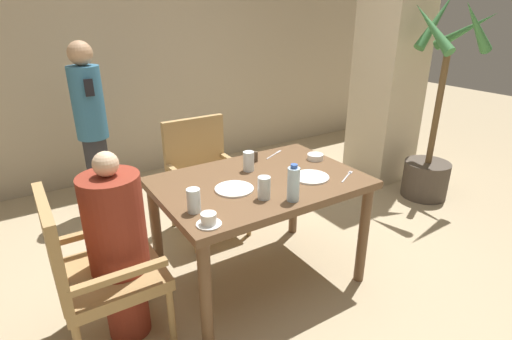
# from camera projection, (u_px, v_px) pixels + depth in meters

# --- Properties ---
(ground_plane) EXTENTS (16.00, 16.00, 0.00)m
(ground_plane) POSITION_uv_depth(u_px,v_px,m) (259.00, 278.00, 2.87)
(ground_plane) COLOR tan
(wall_back) EXTENTS (8.00, 0.06, 2.80)m
(wall_back) POSITION_uv_depth(u_px,v_px,m) (136.00, 48.00, 4.23)
(wall_back) COLOR tan
(wall_back) RESTS_ON ground_plane
(pillar_stone) EXTENTS (0.56, 0.56, 2.70)m
(pillar_stone) POSITION_uv_depth(u_px,v_px,m) (392.00, 54.00, 4.13)
(pillar_stone) COLOR beige
(pillar_stone) RESTS_ON ground_plane
(dining_table) EXTENTS (1.30, 0.90, 0.77)m
(dining_table) POSITION_uv_depth(u_px,v_px,m) (260.00, 193.00, 2.61)
(dining_table) COLOR brown
(dining_table) RESTS_ON ground_plane
(chair_left_side) EXTENTS (0.55, 0.55, 0.95)m
(chair_left_side) POSITION_uv_depth(u_px,v_px,m) (92.00, 267.00, 2.14)
(chair_left_side) COLOR #A88451
(chair_left_side) RESTS_ON ground_plane
(diner_in_left_chair) EXTENTS (0.32, 0.32, 1.14)m
(diner_in_left_chair) POSITION_uv_depth(u_px,v_px,m) (118.00, 247.00, 2.19)
(diner_in_left_chair) COLOR maroon
(diner_in_left_chair) RESTS_ON ground_plane
(chair_far_side) EXTENTS (0.55, 0.55, 0.95)m
(chair_far_side) POSITION_uv_depth(u_px,v_px,m) (204.00, 173.00, 3.35)
(chair_far_side) COLOR #A88451
(chair_far_side) RESTS_ON ground_plane
(standing_host) EXTENTS (0.26, 0.30, 1.55)m
(standing_host) POSITION_uv_depth(u_px,v_px,m) (92.00, 126.00, 3.49)
(standing_host) COLOR #2D2D33
(standing_host) RESTS_ON ground_plane
(potted_palm) EXTENTS (0.64, 0.58, 1.95)m
(potted_palm) POSITION_uv_depth(u_px,v_px,m) (432.00, 144.00, 3.90)
(potted_palm) COLOR #4C4238
(potted_palm) RESTS_ON ground_plane
(plate_main_left) EXTENTS (0.24, 0.24, 0.01)m
(plate_main_left) POSITION_uv_depth(u_px,v_px,m) (234.00, 189.00, 2.42)
(plate_main_left) COLOR white
(plate_main_left) RESTS_ON dining_table
(plate_main_right) EXTENTS (0.24, 0.24, 0.01)m
(plate_main_right) POSITION_uv_depth(u_px,v_px,m) (311.00, 177.00, 2.59)
(plate_main_right) COLOR white
(plate_main_right) RESTS_ON dining_table
(teacup_with_saucer) EXTENTS (0.13, 0.13, 0.07)m
(teacup_with_saucer) POSITION_uv_depth(u_px,v_px,m) (209.00, 220.00, 2.03)
(teacup_with_saucer) COLOR white
(teacup_with_saucer) RESTS_ON dining_table
(bowl_small) EXTENTS (0.12, 0.12, 0.04)m
(bowl_small) POSITION_uv_depth(u_px,v_px,m) (315.00, 157.00, 2.90)
(bowl_small) COLOR white
(bowl_small) RESTS_ON dining_table
(water_bottle) EXTENTS (0.07, 0.07, 0.22)m
(water_bottle) POSITION_uv_depth(u_px,v_px,m) (294.00, 184.00, 2.26)
(water_bottle) COLOR silver
(water_bottle) RESTS_ON dining_table
(glass_tall_near) EXTENTS (0.07, 0.07, 0.13)m
(glass_tall_near) POSITION_uv_depth(u_px,v_px,m) (264.00, 188.00, 2.29)
(glass_tall_near) COLOR silver
(glass_tall_near) RESTS_ON dining_table
(glass_tall_mid) EXTENTS (0.07, 0.07, 0.13)m
(glass_tall_mid) POSITION_uv_depth(u_px,v_px,m) (249.00, 161.00, 2.68)
(glass_tall_mid) COLOR silver
(glass_tall_mid) RESTS_ON dining_table
(glass_tall_far) EXTENTS (0.07, 0.07, 0.13)m
(glass_tall_far) POSITION_uv_depth(u_px,v_px,m) (194.00, 201.00, 2.14)
(glass_tall_far) COLOR silver
(glass_tall_far) RESTS_ON dining_table
(salt_shaker) EXTENTS (0.03, 0.03, 0.08)m
(salt_shaker) POSITION_uv_depth(u_px,v_px,m) (251.00, 157.00, 2.83)
(salt_shaker) COLOR white
(salt_shaker) RESTS_ON dining_table
(pepper_shaker) EXTENTS (0.03, 0.03, 0.08)m
(pepper_shaker) POSITION_uv_depth(u_px,v_px,m) (256.00, 157.00, 2.85)
(pepper_shaker) COLOR #4C3D2D
(pepper_shaker) RESTS_ON dining_table
(fork_beside_plate) EXTENTS (0.18, 0.11, 0.00)m
(fork_beside_plate) POSITION_uv_depth(u_px,v_px,m) (348.00, 176.00, 2.62)
(fork_beside_plate) COLOR silver
(fork_beside_plate) RESTS_ON dining_table
(knife_beside_plate) EXTENTS (0.20, 0.11, 0.00)m
(knife_beside_plate) POSITION_uv_depth(u_px,v_px,m) (275.00, 154.00, 3.00)
(knife_beside_plate) COLOR silver
(knife_beside_plate) RESTS_ON dining_table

